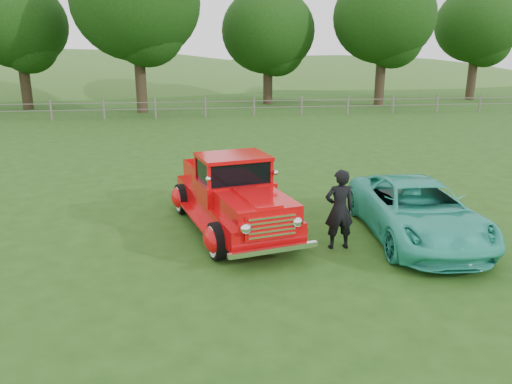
{
  "coord_description": "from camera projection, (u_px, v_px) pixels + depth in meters",
  "views": [
    {
      "loc": [
        -1.18,
        -8.72,
        4.06
      ],
      "look_at": [
        0.21,
        1.2,
        1.17
      ],
      "focal_mm": 35.0,
      "sensor_mm": 36.0,
      "label": 1
    }
  ],
  "objects": [
    {
      "name": "distant_hills",
      "position": [
        164.0,
        115.0,
        66.88
      ],
      "size": [
        116.0,
        60.0,
        18.0
      ],
      "color": "#376324",
      "rests_on": "ground"
    },
    {
      "name": "tree_near_east",
      "position": [
        268.0,
        31.0,
        36.39
      ],
      "size": [
        6.8,
        6.8,
        8.33
      ],
      "color": "#312618",
      "rests_on": "ground"
    },
    {
      "name": "man",
      "position": [
        339.0,
        209.0,
        10.33
      ],
      "size": [
        0.63,
        0.42,
        1.7
      ],
      "primitive_type": "imported",
      "rotation": [
        0.0,
        0.0,
        3.17
      ],
      "color": "black",
      "rests_on": "ground"
    },
    {
      "name": "ground",
      "position": [
        254.0,
        268.0,
        9.59
      ],
      "size": [
        140.0,
        140.0,
        0.0
      ],
      "primitive_type": "plane",
      "color": "#224612",
      "rests_on": "ground"
    },
    {
      "name": "red_pickup",
      "position": [
        233.0,
        196.0,
        11.43
      ],
      "size": [
        3.02,
        5.25,
        1.78
      ],
      "rotation": [
        0.0,
        0.0,
        0.23
      ],
      "color": "black",
      "rests_on": "ground"
    },
    {
      "name": "tree_mid_east",
      "position": [
        384.0,
        17.0,
        35.3
      ],
      "size": [
        7.2,
        7.2,
        9.44
      ],
      "color": "#312618",
      "rests_on": "ground"
    },
    {
      "name": "tree_far_east",
      "position": [
        478.0,
        25.0,
        39.44
      ],
      "size": [
        6.6,
        6.6,
        8.86
      ],
      "color": "#312618",
      "rests_on": "ground"
    },
    {
      "name": "teal_sedan",
      "position": [
        417.0,
        210.0,
        10.95
      ],
      "size": [
        2.42,
        4.71,
        1.27
      ],
      "primitive_type": "imported",
      "rotation": [
        0.0,
        0.0,
        -0.07
      ],
      "color": "#2CB196",
      "rests_on": "ground"
    },
    {
      "name": "tree_near_west",
      "position": [
        136.0,
        3.0,
        30.95
      ],
      "size": [
        8.0,
        8.0,
        10.42
      ],
      "color": "#312618",
      "rests_on": "ground"
    },
    {
      "name": "fence_line",
      "position": [
        205.0,
        107.0,
        30.35
      ],
      "size": [
        48.0,
        0.12,
        1.2
      ],
      "color": "#665E56",
      "rests_on": "ground"
    },
    {
      "name": "tree_mid_west",
      "position": [
        18.0,
        25.0,
        33.08
      ],
      "size": [
        6.4,
        6.4,
        8.46
      ],
      "color": "#312618",
      "rests_on": "ground"
    }
  ]
}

